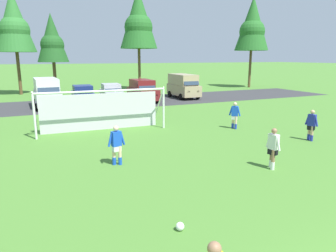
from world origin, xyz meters
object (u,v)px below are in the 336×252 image
object	(u,v)px
player_winger_right	(311,125)
parked_car_slot_far_left	(47,92)
player_midfield_center	(235,115)
parked_car_slot_left	(83,94)
parked_car_slot_center	(143,90)
parked_car_slot_center_left	(111,92)
player_defender_far	(273,149)
parked_car_slot_center_right	(183,85)
soccer_ball	(180,226)
player_striker_near	(117,145)
soccer_goal	(101,109)

from	to	relation	value
player_winger_right	parked_car_slot_far_left	distance (m)	21.14
player_midfield_center	player_winger_right	bearing A→B (deg)	-62.80
parked_car_slot_left	parked_car_slot_center	bearing A→B (deg)	-9.54
player_winger_right	parked_car_slot_center_left	world-z (taller)	parked_car_slot_center_left
player_defender_far	parked_car_slot_center	distance (m)	19.89
parked_car_slot_center_right	soccer_ball	bearing A→B (deg)	-116.90
player_striker_near	parked_car_slot_far_left	xyz separation A→B (m)	(-1.73, 16.89, 0.52)
soccer_goal	player_striker_near	distance (m)	6.37
soccer_goal	parked_car_slot_left	distance (m)	11.56
parked_car_slot_left	soccer_goal	bearing A→B (deg)	-93.54
soccer_goal	player_winger_right	xyz separation A→B (m)	(9.54, -6.79, -0.47)
soccer_goal	parked_car_slot_left	bearing A→B (deg)	86.46
soccer_ball	parked_car_slot_center_right	size ratio (longest dim) A/B	0.05
soccer_goal	parked_car_slot_center_left	xyz separation A→B (m)	(3.58, 12.20, -0.42)
player_striker_near	parked_car_slot_center_right	bearing A→B (deg)	56.08
parked_car_slot_left	parked_car_slot_center	world-z (taller)	parked_car_slot_center
parked_car_slot_far_left	parked_car_slot_left	distance (m)	3.37
soccer_ball	player_midfield_center	size ratio (longest dim) A/B	0.13
soccer_goal	player_winger_right	bearing A→B (deg)	-35.44
player_defender_far	parked_car_slot_center_left	size ratio (longest dim) A/B	0.38
player_winger_right	parked_car_slot_left	world-z (taller)	parked_car_slot_left
soccer_goal	parked_car_slot_center	size ratio (longest dim) A/B	1.62
player_striker_near	soccer_ball	bearing A→B (deg)	-88.00
soccer_ball	parked_car_slot_far_left	size ratio (longest dim) A/B	0.05
parked_car_slot_center	parked_car_slot_center_right	bearing A→B (deg)	11.60
soccer_ball	parked_car_slot_left	distance (m)	23.35
parked_car_slot_center_left	parked_car_slot_far_left	bearing A→B (deg)	-165.02
player_winger_right	player_striker_near	bearing A→B (deg)	177.33
soccer_goal	parked_car_slot_center	bearing A→B (deg)	59.24
player_midfield_center	parked_car_slot_center_right	distance (m)	14.98
parked_car_slot_left	parked_car_slot_center_right	size ratio (longest dim) A/B	0.88
parked_car_slot_center_left	parked_car_slot_center_right	xyz separation A→B (m)	(7.72, -0.59, 0.47)
soccer_ball	parked_car_slot_center	xyz separation A→B (m)	(6.86, 22.36, 1.00)
player_striker_near	player_midfield_center	size ratio (longest dim) A/B	1.00
player_midfield_center	parked_car_slot_far_left	bearing A→B (deg)	126.66
soccer_ball	player_winger_right	xyz separation A→B (m)	(10.10, 4.98, 0.71)
player_striker_near	soccer_goal	bearing A→B (deg)	83.20
parked_car_slot_center_left	player_defender_far	bearing A→B (deg)	-86.94
soccer_goal	player_winger_right	world-z (taller)	soccer_goal
parked_car_slot_left	parked_car_slot_center_left	distance (m)	2.94
parked_car_slot_center_right	soccer_goal	bearing A→B (deg)	-134.22
parked_car_slot_left	player_midfield_center	bearing A→B (deg)	-64.68
parked_car_slot_center	player_striker_near	bearing A→B (deg)	-112.66
player_defender_far	soccer_ball	bearing A→B (deg)	-154.37
player_midfield_center	parked_car_slot_far_left	world-z (taller)	parked_car_slot_far_left
parked_car_slot_left	parked_car_slot_center_right	xyz separation A→B (m)	(10.59, 0.09, 0.47)
player_midfield_center	parked_car_slot_center	xyz separation A→B (m)	(-1.23, 13.46, 0.29)
player_defender_far	player_winger_right	bearing A→B (deg)	26.89
soccer_goal	parked_car_slot_center_right	xyz separation A→B (m)	(11.30, 11.61, 0.05)
soccer_ball	parked_car_slot_left	size ratio (longest dim) A/B	0.05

